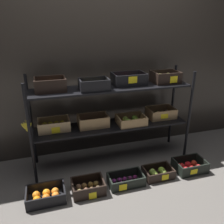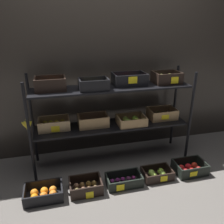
% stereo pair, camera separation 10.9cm
% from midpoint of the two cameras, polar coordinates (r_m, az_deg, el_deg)
% --- Properties ---
extents(ground_plane, '(10.00, 10.00, 0.00)m').
position_cam_midpoint_polar(ground_plane, '(2.99, 1.07, -11.41)').
color(ground_plane, '#605B56').
extents(storefront_wall, '(4.20, 0.12, 2.03)m').
position_cam_midpoint_polar(storefront_wall, '(2.95, -0.81, 9.68)').
color(storefront_wall, '#2D2823').
rests_on(storefront_wall, ground_plane).
extents(display_rack, '(1.92, 0.43, 1.09)m').
position_cam_midpoint_polar(display_rack, '(2.67, 1.02, 1.72)').
color(display_rack, black).
rests_on(display_rack, ground_plane).
extents(crate_ground_orange, '(0.37, 0.25, 0.12)m').
position_cam_midpoint_polar(crate_ground_orange, '(2.50, -15.02, -18.66)').
color(crate_ground_orange, black).
rests_on(crate_ground_orange, ground_plane).
extents(crate_ground_kiwi, '(0.32, 0.25, 0.13)m').
position_cam_midpoint_polar(crate_ground_kiwi, '(2.50, -5.12, -17.75)').
color(crate_ground_kiwi, black).
rests_on(crate_ground_kiwi, ground_plane).
extents(crate_ground_plum, '(0.37, 0.22, 0.11)m').
position_cam_midpoint_polar(crate_ground_plum, '(2.59, 4.18, -16.42)').
color(crate_ground_plum, black).
rests_on(crate_ground_plum, ground_plane).
extents(crate_ground_apple_green, '(0.32, 0.22, 0.10)m').
position_cam_midpoint_polar(crate_ground_apple_green, '(2.73, 12.08, -14.56)').
color(crate_ground_apple_green, black).
rests_on(crate_ground_apple_green, ground_plane).
extents(crate_ground_apple_red, '(0.35, 0.26, 0.13)m').
position_cam_midpoint_polar(crate_ground_apple_red, '(2.90, 19.45, -12.83)').
color(crate_ground_apple_red, black).
rests_on(crate_ground_apple_red, ground_plane).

